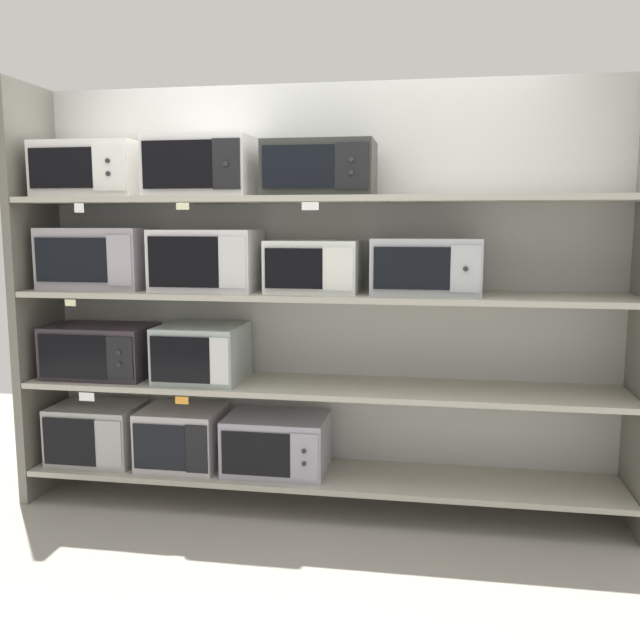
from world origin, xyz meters
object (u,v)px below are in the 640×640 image
at_px(microwave_5, 97,258).
at_px(microwave_0, 97,433).
at_px(microwave_2, 277,444).
at_px(microwave_3, 101,351).
at_px(microwave_7, 314,266).
at_px(microwave_9, 92,170).
at_px(microwave_11, 319,169).
at_px(microwave_4, 202,353).
at_px(microwave_6, 207,260).
at_px(microwave_10, 203,167).
at_px(microwave_1, 182,437).
at_px(microwave_8, 426,266).

bearing_deg(microwave_5, microwave_0, -179.51).
relative_size(microwave_2, microwave_3, 0.96).
xyz_separation_m(microwave_0, microwave_7, (1.26, 0.00, 0.97)).
relative_size(microwave_9, microwave_11, 1.01).
bearing_deg(microwave_9, microwave_2, -0.01).
xyz_separation_m(microwave_4, microwave_7, (0.62, 0.00, 0.48)).
distance_m(microwave_6, microwave_11, 0.77).
xyz_separation_m(microwave_4, microwave_10, (0.03, 0.00, 0.99)).
bearing_deg(microwave_9, microwave_10, -0.02).
distance_m(microwave_2, microwave_5, 1.42).
xyz_separation_m(microwave_1, microwave_4, (0.13, -0.00, 0.48)).
bearing_deg(microwave_5, microwave_3, -167.13).
xyz_separation_m(microwave_1, microwave_8, (1.33, 0.00, 0.97)).
bearing_deg(microwave_11, microwave_6, -179.98).
bearing_deg(microwave_4, microwave_10, 0.23).
bearing_deg(microwave_2, microwave_5, 179.99).
xyz_separation_m(microwave_0, microwave_1, (0.51, 0.00, 0.00)).
bearing_deg(microwave_4, microwave_2, 0.02).
xyz_separation_m(microwave_0, microwave_5, (0.05, 0.00, 1.00)).
height_order(microwave_8, microwave_11, microwave_11).
xyz_separation_m(microwave_3, microwave_7, (1.22, 0.00, 0.49)).
height_order(microwave_1, microwave_3, microwave_3).
relative_size(microwave_1, microwave_4, 0.98).
height_order(microwave_5, microwave_8, microwave_5).
distance_m(microwave_5, microwave_7, 1.21).
distance_m(microwave_2, microwave_10, 1.54).
bearing_deg(microwave_6, microwave_9, 179.97).
bearing_deg(microwave_11, microwave_1, -180.00).
bearing_deg(microwave_5, microwave_11, -0.01).
relative_size(microwave_5, microwave_11, 1.03).
relative_size(microwave_3, microwave_8, 1.04).
height_order(microwave_1, microwave_9, microwave_9).
height_order(microwave_4, microwave_6, microwave_6).
height_order(microwave_7, microwave_11, microwave_11).
bearing_deg(microwave_5, microwave_10, -0.02).
bearing_deg(microwave_10, microwave_11, 0.01).
relative_size(microwave_9, microwave_10, 1.04).
height_order(microwave_6, microwave_10, microwave_10).
xyz_separation_m(microwave_4, microwave_5, (-0.59, 0.00, 0.51)).
distance_m(microwave_5, microwave_8, 1.80).
distance_m(microwave_4, microwave_11, 1.18).
height_order(microwave_1, microwave_10, microwave_10).
bearing_deg(microwave_11, microwave_4, -179.98).
bearing_deg(microwave_0, microwave_1, 0.02).
height_order(microwave_0, microwave_2, microwave_0).
xyz_separation_m(microwave_3, microwave_4, (0.59, 0.00, 0.01)).
height_order(microwave_4, microwave_10, microwave_10).
height_order(microwave_3, microwave_5, microwave_5).
xyz_separation_m(microwave_2, microwave_7, (0.21, 0.00, 0.97)).
xyz_separation_m(microwave_2, microwave_11, (0.24, 0.00, 1.47)).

